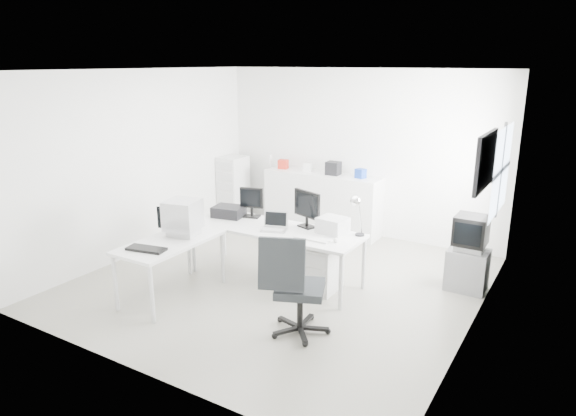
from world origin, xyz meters
The scene contains 30 objects.
floor centered at (0.00, 0.00, 0.00)m, with size 5.00×5.00×0.01m, color #AFAC9D.
ceiling centered at (0.00, 0.00, 2.80)m, with size 5.00×5.00×0.01m, color white.
back_wall centered at (0.00, 2.50, 1.40)m, with size 5.00×0.02×2.80m, color silver.
left_wall centered at (-2.50, 0.00, 1.40)m, with size 0.02×5.00×2.80m, color silver.
right_wall centered at (2.50, 0.00, 1.40)m, with size 0.02×5.00×2.80m, color silver.
window centered at (2.48, 1.20, 1.60)m, with size 0.02×1.20×1.10m, color white, non-canonical shape.
wall_picture centered at (2.47, 0.10, 1.90)m, with size 0.04×0.90×0.60m, color black, non-canonical shape.
main_desk centered at (-0.10, 0.03, 0.38)m, with size 2.40×0.80×0.75m, color silver, non-canonical shape.
side_desk centered at (-0.95, -1.07, 0.38)m, with size 0.70×1.40×0.75m, color silver, non-canonical shape.
drawer_pedestal centered at (0.60, 0.08, 0.30)m, with size 0.40×0.50×0.60m, color silver.
inkjet_printer centered at (-0.95, 0.13, 0.83)m, with size 0.43×0.33×0.15m, color black.
lcd_monitor_small centered at (-0.65, 0.28, 0.96)m, with size 0.34×0.19×0.43m, color black, non-canonical shape.
lcd_monitor_large centered at (0.25, 0.28, 1.00)m, with size 0.47×0.19×0.49m, color black, non-canonical shape.
laptop centered at (-0.05, -0.07, 0.87)m, with size 0.36×0.37×0.24m, color #B7B7BA, non-canonical shape.
white_keyboard centered at (0.55, -0.12, 0.76)m, with size 0.47×0.14×0.02m, color silver.
white_mouse centered at (0.85, -0.07, 0.78)m, with size 0.06×0.06×0.06m, color silver.
laser_printer centered at (0.65, 0.25, 0.85)m, with size 0.36×0.31×0.20m, color beige.
desk_lamp centered at (1.00, 0.33, 1.02)m, with size 0.18×0.18×0.54m, color silver, non-canonical shape.
crt_monitor centered at (-0.95, -0.82, 0.97)m, with size 0.38×0.38×0.44m, color #B7B7BA, non-canonical shape.
black_keyboard centered at (-0.95, -1.47, 0.77)m, with size 0.47×0.19×0.03m, color black.
office_chair centered at (0.90, -1.04, 0.58)m, with size 0.67×0.67×1.16m, color #26292B, non-canonical shape.
tv_cabinet centered at (2.22, 1.07, 0.28)m, with size 0.50×0.41×0.55m, color slate.
crt_tv centered at (2.22, 1.07, 0.78)m, with size 0.50×0.48×0.45m, color black, non-canonical shape.
sideboard centered at (-0.53, 2.24, 0.52)m, with size 2.08×0.52×1.04m, color silver.
clutter_box_a centered at (-1.33, 2.24, 1.12)m, with size 0.16×0.14×0.16m, color red.
clutter_box_b centered at (-0.83, 2.24, 1.11)m, with size 0.14×0.12×0.14m, color silver.
clutter_box_c centered at (-0.33, 2.24, 1.15)m, with size 0.22×0.20×0.22m, color black.
clutter_box_d centered at (0.17, 2.24, 1.12)m, with size 0.15×0.13×0.15m, color #183DA8.
clutter_bottle centered at (-1.63, 2.28, 1.15)m, with size 0.07×0.07×0.22m, color silver.
filing_cabinet centered at (-2.28, 2.00, 0.60)m, with size 0.42×0.50×1.20m, color silver.
Camera 1 is at (3.42, -5.49, 2.90)m, focal length 32.00 mm.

